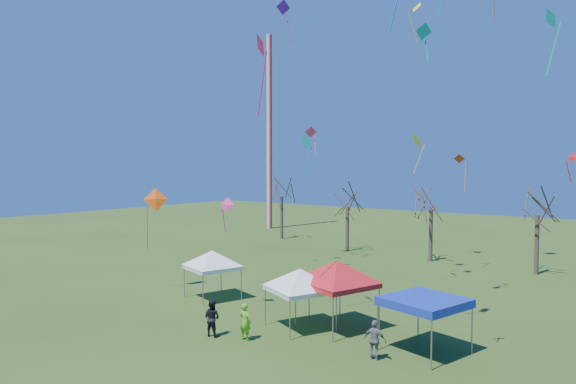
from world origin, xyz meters
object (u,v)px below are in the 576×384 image
Objects in this scene: person_dark at (212,318)px; tent_blue at (425,302)px; tent_white_west at (212,254)px; person_grey at (375,340)px; tree_0 at (282,181)px; tree_2 at (431,188)px; tree_3 at (538,194)px; tent_white_mid at (300,273)px; tent_red at (337,265)px; radio_mast at (269,132)px; tree_1 at (348,191)px; person_green at (245,322)px.

tent_blue is at bearing -165.65° from person_dark.
tent_white_west is 2.22× the size of person_grey.
tent_blue is at bearing -42.18° from tree_0.
tree_3 is at bearing -2.27° from tree_2.
tree_3 is at bearing 72.36° from tent_white_mid.
tent_white_west is 7.28m from person_dark.
tent_white_mid is at bearing -143.19° from tent_red.
radio_mast is 11.45m from tree_0.
tree_1 is 27.03m from tent_blue.
tree_2 is at bearing 73.32° from tent_white_west.
tree_0 is at bearing -51.89° from person_grey.
tree_0 is at bearing 132.71° from tent_red.
person_dark is at bearing 15.04° from person_green.
tent_white_west is at bearing -35.95° from person_green.
person_dark is (-2.70, -3.52, -1.95)m from tent_white_mid.
radio_mast reaches higher than person_green.
tree_1 reaches higher than person_grey.
tent_white_mid is at bearing -111.22° from person_green.
tree_2 is 1.03× the size of tree_3.
tent_white_west is 2.13× the size of person_dark.
tree_3 reaches higher than person_green.
tent_blue is at bearing 5.14° from tent_white_mid.
tent_red is (3.14, -20.42, -3.08)m from tree_2.
tree_0 is 18.72m from tree_2.
person_dark is (24.59, -34.66, -11.62)m from radio_mast.
tree_0 is 5.01× the size of person_grey.
person_grey is at bearing -94.42° from tree_3.
tent_white_mid is (7.68, -1.44, 0.05)m from tent_white_west.
tent_white_west is at bearing -106.68° from tree_2.
tent_white_west is at bearing -126.13° from tree_3.
tree_2 is at bearing 94.42° from tent_white_mid.
radio_mast is 46.57m from tent_blue.
tree_2 is 24.60m from person_grey.
tree_1 is 26.83m from person_green.
tent_blue is at bearing -6.37° from tent_red.
tree_1 is at bearing 177.94° from tree_3.
person_grey is (-1.76, -22.72, -5.24)m from tree_3.
tree_3 is at bearing -100.27° from person_grey.
person_grey is at bearing -45.35° from radio_mast.
tent_blue is (6.30, 0.57, -0.61)m from tent_white_mid.
tent_white_west is at bearing -19.02° from person_grey.
tree_1 reaches higher than person_dark.
tree_0 is 2.27× the size of tent_white_mid.
tent_red is 6.65m from person_dark.
tree_3 reaches higher than tent_red.
tree_1 is 20.72m from tent_white_west.
person_dark is (-1.04, -25.04, -5.41)m from tree_2.
tent_red is at bearing -42.77° from person_grey.
person_grey is at bearing -17.07° from tent_white_mid.
tree_1 is 0.92× the size of tree_2.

